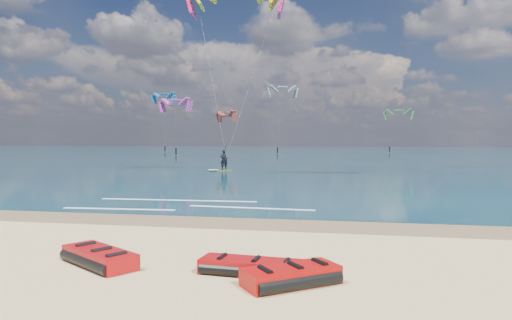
{
  "coord_description": "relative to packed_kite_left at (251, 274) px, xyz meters",
  "views": [
    {
      "loc": [
        7.95,
        -12.44,
        2.89
      ],
      "look_at": [
        4.08,
        8.0,
        2.0
      ],
      "focal_mm": 32.0,
      "sensor_mm": 36.0,
      "label": 1
    }
  ],
  "objects": [
    {
      "name": "kitesurfer_main",
      "position": [
        -7.78,
        29.54,
        9.04
      ],
      "size": [
        9.3,
        6.87,
        17.04
      ],
      "rotation": [
        0.0,
        0.0,
        0.58
      ],
      "color": "gold",
      "rests_on": "sea"
    },
    {
      "name": "packed_kite_left",
      "position": [
        0.0,
        0.0,
        0.0
      ],
      "size": [
        2.5,
        1.25,
        0.38
      ],
      "primitive_type": null,
      "rotation": [
        0.0,
        0.0,
        -0.09
      ],
      "color": "#B0090B",
      "rests_on": "ground"
    },
    {
      "name": "packed_kite_mid",
      "position": [
        -3.61,
        0.06,
        0.0
      ],
      "size": [
        2.67,
        2.29,
        0.43
      ],
      "primitive_type": null,
      "rotation": [
        0.0,
        0.0,
        -0.57
      ],
      "color": "#B40C0F",
      "rests_on": "ground"
    },
    {
      "name": "wet_sand_strip",
      "position": [
        -6.03,
        5.88,
        0.0
      ],
      "size": [
        320.0,
        2.4,
        0.01
      ],
      "primitive_type": "cube",
      "color": "brown",
      "rests_on": "ground"
    },
    {
      "name": "shoreline_foam",
      "position": [
        -4.96,
        9.6,
        0.04
      ],
      "size": [
        10.5,
        3.61,
        0.01
      ],
      "color": "white",
      "rests_on": "ground"
    },
    {
      "name": "distant_kites",
      "position": [
        -9.84,
        85.9,
        5.85
      ],
      "size": [
        81.4,
        29.16,
        13.91
      ],
      "color": "green",
      "rests_on": "ground"
    },
    {
      "name": "ground",
      "position": [
        -6.03,
        42.88,
        0.0
      ],
      "size": [
        320.0,
        320.0,
        0.0
      ],
      "primitive_type": "plane",
      "color": "tan",
      "rests_on": "ground"
    },
    {
      "name": "sea",
      "position": [
        -6.03,
        106.88,
        0.02
      ],
      "size": [
        320.0,
        200.0,
        0.04
      ],
      "primitive_type": "cube",
      "color": "#0B2E3E",
      "rests_on": "ground"
    },
    {
      "name": "packed_kite_right",
      "position": [
        0.93,
        -0.57,
        0.0
      ],
      "size": [
        2.44,
        2.23,
        0.43
      ],
      "primitive_type": null,
      "rotation": [
        0.0,
        0.0,
        0.64
      ],
      "color": "#BA0A08",
      "rests_on": "ground"
    }
  ]
}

